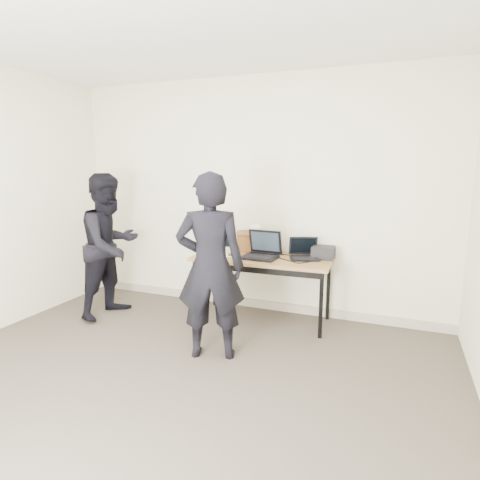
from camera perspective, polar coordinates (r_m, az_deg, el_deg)
The scene contains 13 objects.
room at distance 2.71m, azimuth -14.59°, elevation 2.58°, with size 4.60×4.60×2.80m.
desk at distance 4.39m, azimuth 3.14°, elevation -3.23°, with size 1.52×0.69×0.72m.
laptop_beige at distance 4.56m, azimuth -2.81°, elevation -1.28°, with size 0.31×0.31×0.24m.
laptop_center at distance 4.36m, azimuth 3.09°, elevation -1.64°, with size 0.39×0.38×0.29m.
laptop_right at distance 4.37m, azimuth 9.08°, elevation -1.93°, with size 0.38×0.38×0.22m.
leather_satchel at distance 4.61m, azimuth 1.94°, elevation -0.15°, with size 0.38×0.23×0.25m.
tissue at distance 4.58m, azimuth 2.31°, elevation 1.76°, with size 0.13×0.10×0.08m, color white.
equipment_box at distance 4.39m, azimuth 11.78°, elevation -1.74°, with size 0.23×0.19×0.13m, color black.
power_brick at distance 4.29m, azimuth -0.36°, elevation -2.54°, with size 0.07×0.04×0.03m, color black.
cables at distance 4.35m, azimuth 3.68°, elevation -2.49°, with size 1.15×0.41×0.01m.
person_typist at distance 3.53m, azimuth -4.24°, elevation -3.82°, with size 0.61×0.40×1.66m, color black.
person_observer at distance 4.76m, azimuth -17.94°, elevation -0.77°, with size 0.79×0.61×1.62m, color black.
baseboard at distance 4.96m, azimuth 1.61°, elevation -8.90°, with size 4.50×0.03×0.10m, color #AC9F8E.
Camera 1 is at (1.58, -2.16, 1.72)m, focal length 30.00 mm.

